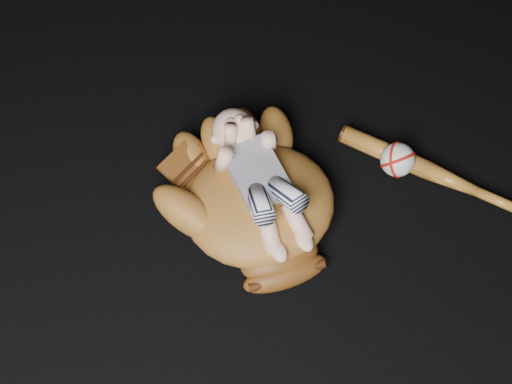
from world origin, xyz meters
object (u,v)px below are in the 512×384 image
at_px(baseball_bat, 436,174).
at_px(newborn_baby, 263,182).
at_px(baseball_glove, 259,200).
at_px(baseball, 398,160).

bearing_deg(baseball_bat, newborn_baby, 156.84).
bearing_deg(baseball_glove, newborn_baby, 39.28).
relative_size(baseball_glove, baseball_bat, 1.00).
relative_size(baseball_bat, baseball, 5.89).
bearing_deg(newborn_baby, baseball_glove, -145.00).
bearing_deg(baseball, newborn_baby, 164.66).
height_order(baseball_glove, baseball_bat, baseball_glove).
bearing_deg(baseball_bat, baseball, 127.69).
xyz_separation_m(baseball_glove, baseball, (0.32, -0.08, -0.03)).
xyz_separation_m(baseball_bat, baseball, (-0.05, 0.07, 0.02)).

